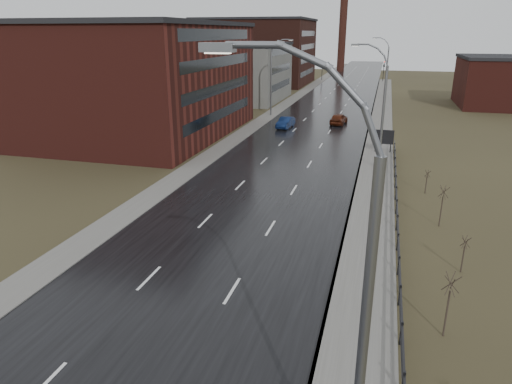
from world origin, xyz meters
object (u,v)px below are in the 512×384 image
Objects in this scene: streetlight_main at (349,327)px; car_far at (339,119)px; billboard at (384,138)px; car_near at (286,123)px.

car_far is at bearing 95.72° from streetlight_main.
streetlight_main reaches higher than car_far.
streetlight_main is at bearing -90.89° from billboard.
car_far reaches higher than car_near.
streetlight_main is 40.69m from billboard.
streetlight_main reaches higher than car_near.
billboard is (0.63, 40.45, -4.34)m from streetlight_main.
streetlight_main is 52.82m from car_near.
billboard is 16.72m from car_near.
billboard is at bearing -34.27° from car_near.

